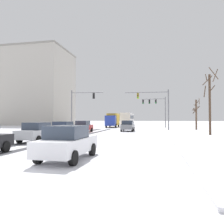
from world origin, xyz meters
The scene contains 17 objects.
ground_plane centered at (0.00, 0.00, 0.00)m, with size 300.00×300.00×0.00m, color white.
wheel_track_left_lane centered at (-4.41, 14.69, 0.00)m, with size 1.15×32.32×0.01m, color #424247.
wheel_track_right_lane centered at (-2.46, 14.69, 0.00)m, with size 0.73×32.32×0.01m, color #424247.
sidewalk_kerb_right centered at (9.07, 13.22, 0.06)m, with size 4.00×32.32×0.12m, color white.
traffic_signal_near_right centered at (5.73, 27.25, 4.48)m, with size 6.89×0.64×6.50m.
traffic_signal_near_left centered at (-6.26, 25.49, 4.38)m, with size 5.28×0.63×6.50m.
traffic_signal_far_right centered at (5.69, 39.51, 4.76)m, with size 5.04×0.61×6.50m.
car_grey_lead centered at (1.52, 25.04, 0.82)m, with size 1.89×4.13×1.62m.
car_red_second centered at (-4.21, 21.07, 0.82)m, with size 1.85×4.11×1.62m.
car_blue_third centered at (-3.80, 13.60, 0.82)m, with size 1.85×4.11×1.62m.
car_silver_fourth centered at (-3.94, 8.73, 0.82)m, with size 1.91×4.14×1.62m.
car_white_sixth centered at (1.64, 1.96, 0.82)m, with size 1.90×4.13×1.62m.
bus_oncoming centered at (-1.95, 51.25, 1.99)m, with size 2.84×11.05×3.38m.
box_truck_delivery centered at (-3.64, 39.07, 1.63)m, with size 2.54×7.49×3.02m.
bare_tree_sidewalk_mid centered at (12.04, 19.81, 4.00)m, with size 1.71×1.77×7.90m.
bare_tree_sidewalk_far centered at (12.49, 31.63, 2.80)m, with size 1.45×1.36×5.36m.
office_building_far_left_block centered at (-29.57, 51.34, 11.07)m, with size 19.44×15.77×22.12m.
Camera 1 is at (5.82, -7.87, 1.97)m, focal length 34.96 mm.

